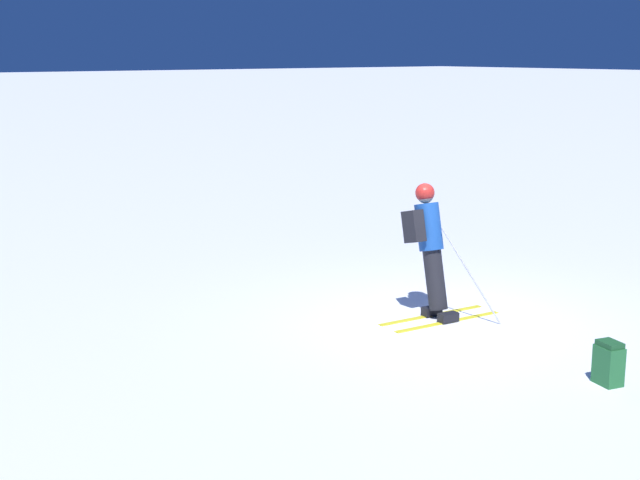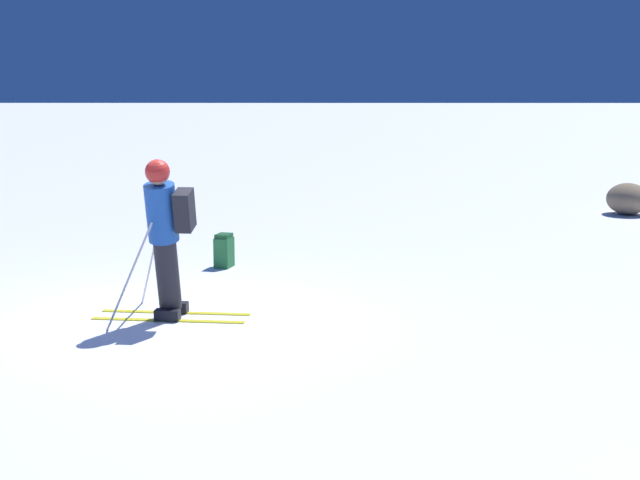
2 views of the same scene
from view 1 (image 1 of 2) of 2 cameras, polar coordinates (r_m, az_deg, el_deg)
ground_plane at (r=12.55m, az=7.59°, el=-5.00°), size 300.00×300.00×0.00m
skier at (r=12.43m, az=7.01°, el=-0.15°), size 1.28×1.81×1.89m
spare_backpack at (r=10.50m, az=17.98°, el=-7.51°), size 0.35×0.29×0.50m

